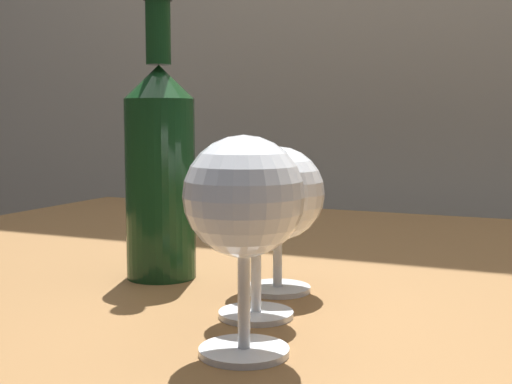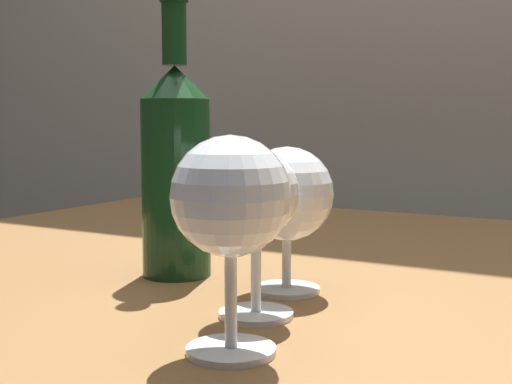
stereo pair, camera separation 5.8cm
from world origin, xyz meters
TOP-DOWN VIEW (x-y plane):
  - dining_table at (0.00, 0.00)m, footprint 1.49×0.91m
  - wine_glass_cabernet at (-0.06, -0.33)m, footprint 0.09×0.09m
  - wine_glass_amber at (-0.09, -0.24)m, footprint 0.07×0.07m
  - wine_glass_chardonnay at (-0.11, -0.15)m, footprint 0.09×0.09m
  - wine_bottle at (-0.24, -0.14)m, footprint 0.07×0.07m

SIDE VIEW (x-z plane):
  - dining_table at x=0.00m, z-range 0.29..1.02m
  - wine_glass_chardonnay at x=-0.11m, z-range 0.76..0.90m
  - wine_glass_amber at x=-0.09m, z-range 0.76..0.90m
  - wine_glass_cabernet at x=-0.06m, z-range 0.77..0.92m
  - wine_bottle at x=-0.24m, z-range 0.70..1.00m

